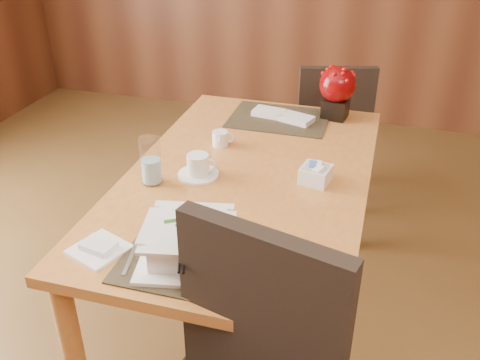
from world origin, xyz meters
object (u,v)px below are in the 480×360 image
(creamer_jug, at_px, (220,138))
(sugar_caddy, at_px, (315,175))
(water_glass, at_px, (151,161))
(berry_decor, at_px, (337,89))
(soup_setting, at_px, (189,243))
(far_chair, at_px, (330,129))
(bread_plate, at_px, (99,249))
(dining_table, at_px, (248,196))
(coffee_cup, at_px, (198,167))

(creamer_jug, distance_m, sugar_caddy, 0.48)
(water_glass, height_order, berry_decor, berry_decor)
(soup_setting, distance_m, water_glass, 0.48)
(creamer_jug, bearing_deg, far_chair, 47.19)
(berry_decor, bearing_deg, bread_plate, -114.23)
(berry_decor, bearing_deg, soup_setting, -103.06)
(soup_setting, distance_m, sugar_caddy, 0.62)
(dining_table, xyz_separation_m, water_glass, (-0.32, -0.16, 0.19))
(soup_setting, height_order, sugar_caddy, soup_setting)
(coffee_cup, xyz_separation_m, water_glass, (-0.15, -0.10, 0.05))
(water_glass, relative_size, sugar_caddy, 1.73)
(sugar_caddy, distance_m, far_chair, 1.08)
(dining_table, bearing_deg, far_chair, 79.83)
(coffee_cup, bearing_deg, water_glass, -146.75)
(water_glass, xyz_separation_m, berry_decor, (0.57, 0.80, 0.05))
(dining_table, distance_m, bread_plate, 0.67)
(berry_decor, height_order, bread_plate, berry_decor)
(sugar_caddy, relative_size, far_chair, 0.12)
(sugar_caddy, xyz_separation_m, bread_plate, (-0.56, -0.60, -0.03))
(bread_plate, xyz_separation_m, far_chair, (0.50, 1.64, -0.25))
(water_glass, height_order, sugar_caddy, water_glass)
(coffee_cup, height_order, berry_decor, berry_decor)
(soup_setting, distance_m, berry_decor, 1.22)
(water_glass, bearing_deg, far_chair, 67.16)
(coffee_cup, bearing_deg, far_chair, 71.88)
(dining_table, bearing_deg, coffee_cup, -160.82)
(coffee_cup, xyz_separation_m, far_chair, (0.37, 1.12, -0.28))
(creamer_jug, xyz_separation_m, far_chair, (0.37, 0.85, -0.28))
(dining_table, distance_m, far_chair, 1.09)
(soup_setting, relative_size, far_chair, 0.38)
(dining_table, height_order, far_chair, far_chair)
(sugar_caddy, relative_size, bread_plate, 0.69)
(bread_plate, bearing_deg, coffee_cup, 76.02)
(berry_decor, xyz_separation_m, far_chair, (-0.06, 0.41, -0.38))
(far_chair, bearing_deg, creamer_jug, 50.87)
(sugar_caddy, bearing_deg, berry_decor, 90.85)
(water_glass, relative_size, berry_decor, 0.73)
(sugar_caddy, bearing_deg, water_glass, -163.39)
(creamer_jug, bearing_deg, berry_decor, 26.24)
(dining_table, xyz_separation_m, coffee_cup, (-0.18, -0.06, 0.13))
(creamer_jug, xyz_separation_m, berry_decor, (0.42, 0.43, 0.11))
(coffee_cup, distance_m, berry_decor, 0.83)
(sugar_caddy, height_order, far_chair, far_chair)
(sugar_caddy, bearing_deg, soup_setting, -117.06)
(dining_table, distance_m, coffee_cup, 0.23)
(berry_decor, distance_m, bread_plate, 1.35)
(dining_table, height_order, water_glass, water_glass)
(soup_setting, height_order, coffee_cup, soup_setting)
(far_chair, bearing_deg, water_glass, 51.55)
(dining_table, bearing_deg, creamer_jug, 130.05)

